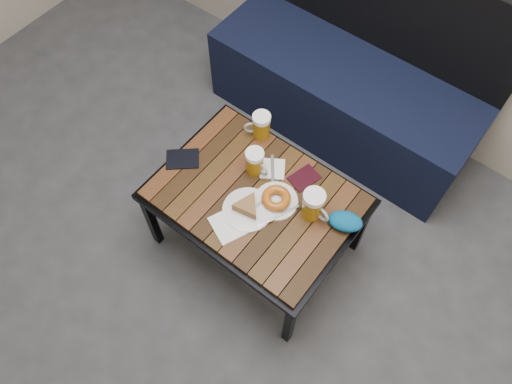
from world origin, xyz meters
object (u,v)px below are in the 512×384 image
Objects in this scene: cafe_table at (256,201)px; plate_pie at (247,208)px; passport_navy at (183,159)px; beer_mug_left at (261,126)px; beer_mug_centre at (255,162)px; knit_pouch at (345,221)px; bench at (346,89)px; beer_mug_right at (313,205)px; passport_burgundy at (304,178)px; plate_bagel at (276,199)px.

plate_pie reaches higher than cafe_table.
plate_pie is 0.38m from passport_navy.
plate_pie is at bearing 79.95° from beer_mug_left.
beer_mug_centre reaches higher than cafe_table.
knit_pouch reaches higher than cafe_table.
bench is 11.09× the size of beer_mug_centre.
beer_mug_left is at bearing 108.11° from passport_navy.
knit_pouch reaches higher than plate_pie.
beer_mug_left is 0.90× the size of beer_mug_right.
passport_navy and passport_burgundy have the same top height.
plate_pie is at bearing -83.60° from bench.
plate_bagel is at bearing -17.36° from beer_mug_centre.
cafe_table is 3.63× the size of plate_bagel.
knit_pouch is at bearing 16.89° from cafe_table.
beer_mug_right is 0.18m from passport_burgundy.
beer_mug_left is at bearing 137.78° from plate_bagel.
cafe_table is 6.65× the size of beer_mug_centre.
cafe_table is at bearing -163.11° from knit_pouch.
knit_pouch is (0.72, 0.16, 0.03)m from passport_navy.
beer_mug_left reaches higher than beer_mug_centre.
beer_mug_right is at bearing -164.32° from knit_pouch.
beer_mug_centre is at bearing -174.30° from beer_mug_right.
beer_mug_left is 0.37m from passport_navy.
plate_pie is at bearing -55.11° from beer_mug_centre.
knit_pouch is at bearing 7.89° from beer_mug_centre.
passport_navy reaches higher than cafe_table.
knit_pouch is at bearing 124.78° from beer_mug_left.
beer_mug_left reaches higher than plate_bagel.
beer_mug_right reaches higher than beer_mug_left.
bench is at bearing 95.90° from cafe_table.
cafe_table is at bearing -44.49° from beer_mug_centre.
bench reaches higher than knit_pouch.
passport_navy is (-0.28, -0.15, -0.06)m from beer_mug_centre.
knit_pouch is at bearing 28.46° from plate_pie.
knit_pouch is (0.36, 0.11, 0.07)m from cafe_table.
beer_mug_right is 1.02× the size of passport_navy.
passport_burgundy is 0.27m from knit_pouch.
plate_bagel is at bearing 57.04° from plate_pie.
knit_pouch is (0.34, 0.19, 0.01)m from plate_pie.
beer_mug_right is at bearing 1.79° from beer_mug_centre.
plate_pie is 0.39m from knit_pouch.
passport_navy is (-0.27, -0.93, 0.20)m from bench.
beer_mug_left is 0.63× the size of plate_pie.
passport_burgundy is at bearing 60.16° from cafe_table.
beer_mug_left is at bearing -97.57° from bench.
plate_bagel is at bearing -152.18° from beer_mug_right.
plate_pie is at bearing 45.13° from passport_navy.
beer_mug_left is 1.02× the size of beer_mug_centre.
beer_mug_right is (0.32, -0.81, 0.27)m from bench.
plate_bagel reaches higher than cafe_table.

